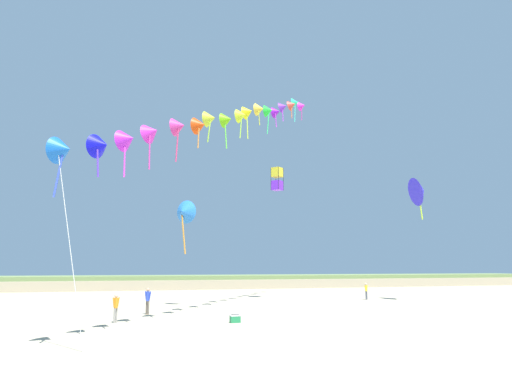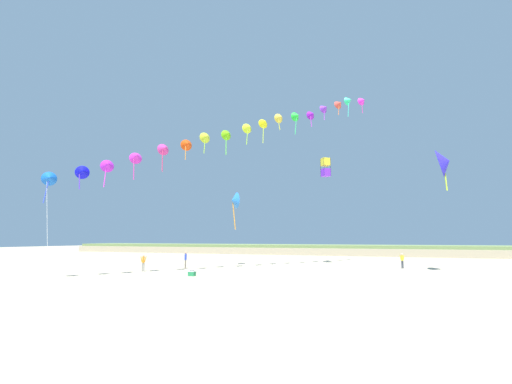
{
  "view_description": "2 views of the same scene",
  "coord_description": "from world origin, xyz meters",
  "views": [
    {
      "loc": [
        -12.73,
        -20.68,
        3.12
      ],
      "look_at": [
        -2.57,
        12.15,
        8.78
      ],
      "focal_mm": 32.0,
      "sensor_mm": 36.0,
      "label": 1
    },
    {
      "loc": [
        9.29,
        -20.27,
        3.1
      ],
      "look_at": [
        -3.02,
        12.47,
        7.87
      ],
      "focal_mm": 24.0,
      "sensor_mm": 36.0,
      "label": 2
    }
  ],
  "objects": [
    {
      "name": "ground_plane",
      "position": [
        0.0,
        0.0,
        0.0
      ],
      "size": [
        240.0,
        240.0,
        0.0
      ],
      "primitive_type": "plane",
      "color": "tan"
    },
    {
      "name": "dune_ridge",
      "position": [
        0.0,
        48.79,
        0.93
      ],
      "size": [
        120.0,
        12.17,
        1.87
      ],
      "color": "tan",
      "rests_on": "ground"
    },
    {
      "name": "person_near_left",
      "position": [
        10.82,
        19.25,
        0.91
      ],
      "size": [
        0.51,
        0.35,
        1.58
      ],
      "color": "#474C56",
      "rests_on": "ground"
    },
    {
      "name": "person_near_right",
      "position": [
        -12.48,
        7.04,
        0.93
      ],
      "size": [
        0.44,
        0.47,
        1.61
      ],
      "color": "gray",
      "rests_on": "ground"
    },
    {
      "name": "person_mid_center",
      "position": [
        -10.43,
        11.19,
        1.0
      ],
      "size": [
        0.43,
        0.54,
        1.74
      ],
      "color": "#726656",
      "rests_on": "ground"
    },
    {
      "name": "kite_banner_string",
      "position": [
        -3.92,
        12.17,
        14.71
      ],
      "size": [
        23.44,
        28.78,
        22.13
      ],
      "color": "blue"
    },
    {
      "name": "large_kite_low_lead",
      "position": [
        -7.37,
        16.66,
        7.59
      ],
      "size": [
        1.82,
        1.81,
        4.44
      ],
      "color": "#2C7DE4"
    },
    {
      "name": "large_kite_mid_trail",
      "position": [
        2.71,
        21.94,
        11.91
      ],
      "size": [
        1.31,
        1.31,
        2.32
      ],
      "color": "#762BE8"
    },
    {
      "name": "large_kite_high_solo",
      "position": [
        14.86,
        15.62,
        10.27
      ],
      "size": [
        1.95,
        2.95,
        4.18
      ],
      "color": "#3529E8"
    },
    {
      "name": "beach_cooler",
      "position": [
        -5.98,
        5.15,
        0.21
      ],
      "size": [
        0.58,
        0.41,
        0.46
      ],
      "color": "#23844C",
      "rests_on": "ground"
    }
  ]
}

